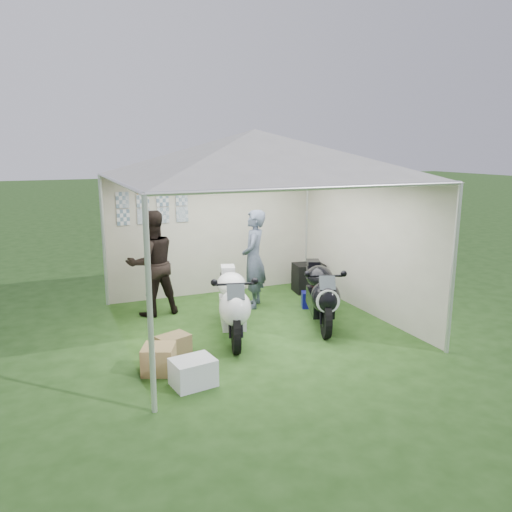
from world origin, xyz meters
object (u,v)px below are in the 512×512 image
Objects in this scene: paddock_stand at (312,300)px; crate_2 at (198,366)px; person_dark_jacket at (152,263)px; crate_3 at (173,345)px; crate_1 at (159,359)px; motorcycle_white at (232,302)px; motorcycle_black at (321,293)px; person_blue_jacket at (254,259)px; canopy_tent at (254,159)px; crate_0 at (193,372)px; equipment_box at (308,278)px.

crate_2 is at bearing -145.87° from paddock_stand.
person_dark_jacket reaches higher than crate_3.
crate_3 reaches higher than crate_2.
crate_3 is (0.29, 0.45, -0.03)m from crate_1.
motorcycle_white is 1.06× the size of motorcycle_black.
crate_1 is at bearing -16.06° from person_blue_jacket.
canopy_tent is 2.30m from motorcycle_black.
canopy_tent reaches higher than crate_0.
paddock_stand is 2.82m from person_dark_jacket.
paddock_stand is 0.75× the size of crate_0.
motorcycle_black is at bearing 14.31° from motorcycle_white.
crate_1 is (-1.75, -1.11, -2.40)m from canopy_tent.
motorcycle_white is 1.35m from crate_2.
motorcycle_white is at bearing -144.09° from canopy_tent.
crate_0 is at bearing -137.18° from equipment_box.
crate_1 is (-2.71, -0.71, -0.35)m from motorcycle_black.
paddock_stand is 0.99m from equipment_box.
motorcycle_white is at bearing 50.30° from crate_2.
crate_2 is (-1.67, -2.21, -0.75)m from person_blue_jacket.
person_dark_jacket reaches higher than crate_2.
crate_0 is at bearing -131.86° from motorcycle_black.
canopy_tent is at bearing 45.67° from crate_2.
crate_3 is (-3.14, -1.96, -0.14)m from equipment_box.
person_dark_jacket is 6.44× the size of crate_2.
crate_1 is at bearing -147.68° from canopy_tent.
equipment_box is (0.73, 1.70, -0.25)m from motorcycle_black.
equipment_box is at bearing 31.94° from crate_3.
crate_2 is (0.04, -2.47, -0.78)m from person_dark_jacket.
canopy_tent reaches higher than equipment_box.
crate_3 is at bearing 77.45° from person_dark_jacket.
person_dark_jacket is 1.73m from person_blue_jacket.
person_dark_jacket reaches higher than paddock_stand.
paddock_stand is 0.21× the size of person_dark_jacket.
crate_1 is at bearing -123.31° from crate_3.
crate_0 is (-1.81, -2.47, -0.69)m from person_blue_jacket.
motorcycle_black is at bearing 14.71° from crate_1.
motorcycle_black is 4.95× the size of paddock_stand.
crate_0 is (-1.45, -1.61, -2.41)m from canopy_tent.
crate_0 is at bearing -111.64° from motorcycle_white.
equipment_box is 1.33× the size of crate_3.
person_blue_jacket reaches higher than crate_0.
crate_1 is (-0.30, 0.50, 0.01)m from crate_0.
motorcycle_white is at bearing -142.77° from equipment_box.
person_dark_jacket reaches higher than crate_0.
person_dark_jacket reaches higher than equipment_box.
canopy_tent reaches higher than crate_2.
canopy_tent is at bearing 130.77° from person_dark_jacket.
motorcycle_white is 3.49× the size of equipment_box.
crate_0 is at bearing -117.63° from crate_2.
paddock_stand is (1.77, 0.77, -0.40)m from motorcycle_white.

